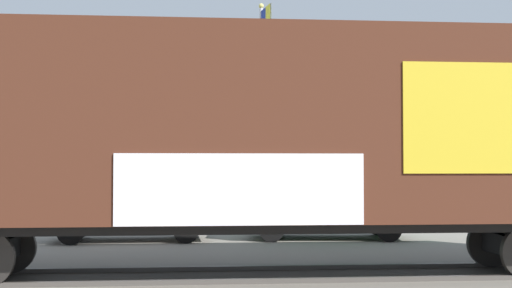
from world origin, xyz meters
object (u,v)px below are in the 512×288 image
(parked_car_silver, at_px, (128,209))
(parked_car_green, at_px, (326,206))
(flagpole, at_px, (263,84))
(freight_car, at_px, (262,131))

(parked_car_silver, xyz_separation_m, parked_car_green, (5.19, 0.03, 0.05))
(parked_car_silver, bearing_deg, flagpole, 52.66)
(flagpole, xyz_separation_m, parked_car_green, (1.10, -5.33, -3.88))
(freight_car, bearing_deg, parked_car_silver, 115.36)
(flagpole, xyz_separation_m, parked_car_silver, (-4.09, -5.36, -3.94))
(flagpole, height_order, parked_car_silver, flagpole)
(parked_car_green, bearing_deg, flagpole, 101.70)
(freight_car, bearing_deg, flagpole, 83.68)
(flagpole, distance_m, parked_car_green, 6.68)
(freight_car, distance_m, parked_car_silver, 6.84)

